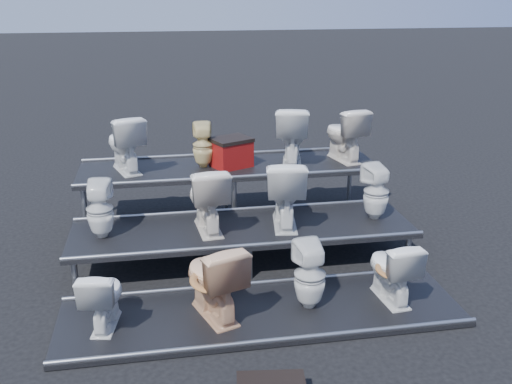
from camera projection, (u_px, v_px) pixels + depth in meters
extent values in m
plane|color=black|center=(243.00, 260.00, 7.21)|extent=(80.00, 80.00, 0.00)
cube|color=black|center=(262.00, 313.00, 6.00)|extent=(4.20, 1.20, 0.06)
cube|color=black|center=(243.00, 244.00, 7.13)|extent=(4.20, 1.20, 0.46)
cube|color=black|center=(230.00, 194.00, 8.27)|extent=(4.20, 1.20, 0.86)
imported|color=white|center=(103.00, 297.00, 5.62)|extent=(0.46, 0.68, 0.64)
imported|color=tan|center=(213.00, 279.00, 5.76)|extent=(0.71, 0.93, 0.83)
imported|color=white|center=(310.00, 275.00, 5.94)|extent=(0.36, 0.37, 0.74)
imported|color=white|center=(392.00, 269.00, 6.09)|extent=(0.46, 0.73, 0.71)
imported|color=white|center=(100.00, 209.00, 6.67)|extent=(0.34, 0.35, 0.70)
imported|color=silver|center=(207.00, 198.00, 6.85)|extent=(0.53, 0.84, 0.82)
imported|color=white|center=(285.00, 192.00, 6.99)|extent=(0.60, 0.91, 0.86)
imported|color=white|center=(376.00, 192.00, 7.21)|extent=(0.39, 0.40, 0.71)
imported|color=white|center=(125.00, 143.00, 7.76)|extent=(0.66, 0.87, 0.79)
imported|color=beige|center=(203.00, 145.00, 7.96)|extent=(0.30, 0.30, 0.63)
imported|color=white|center=(292.00, 135.00, 8.13)|extent=(0.64, 0.90, 0.83)
imported|color=silver|center=(344.00, 134.00, 8.26)|extent=(0.59, 0.84, 0.78)
cube|color=maroon|center=(231.00, 154.00, 8.03)|extent=(0.63, 0.58, 0.36)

